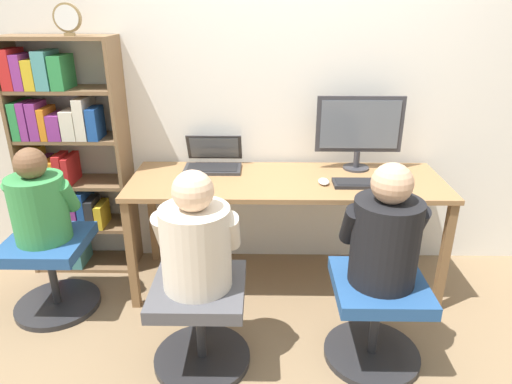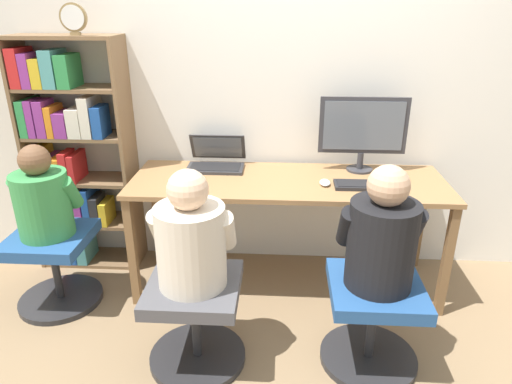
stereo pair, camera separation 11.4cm
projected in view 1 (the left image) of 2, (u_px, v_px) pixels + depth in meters
The scene contains 15 objects.
ground_plane at pixel (286, 311), 2.88m from camera, with size 14.00×14.00×0.00m, color #846B4C.
wall_back at pixel (286, 83), 3.05m from camera, with size 10.00×0.05×2.60m.
desk at pixel (286, 190), 2.92m from camera, with size 1.99×0.66×0.76m.
desktop_monitor at pixel (359, 129), 2.96m from camera, with size 0.56×0.17×0.49m.
laptop at pixel (213, 162), 3.07m from camera, with size 0.38×0.31×0.21m.
keyboard at pixel (366, 183), 2.79m from camera, with size 0.40×0.15×0.03m.
computer_mouse_by_keyboard at pixel (324, 181), 2.81m from camera, with size 0.07×0.11×0.03m.
office_chair_left at pixel (376, 313), 2.40m from camera, with size 0.52×0.52×0.49m.
office_chair_right at pixel (200, 317), 2.37m from camera, with size 0.52×0.52×0.49m.
person_at_monitor at pixel (386, 234), 2.22m from camera, with size 0.41×0.33×0.63m.
person_at_laptop at pixel (196, 240), 2.20m from camera, with size 0.42×0.34×0.61m.
bookshelf at pixel (64, 160), 3.08m from camera, with size 0.71×0.29×1.61m.
desk_clock at pixel (67, 19), 2.67m from camera, with size 0.17×0.03×0.19m.
office_chair_side at pixel (51, 268), 2.81m from camera, with size 0.52×0.52×0.49m.
person_near_shelf at pixel (39, 202), 2.65m from camera, with size 0.39×0.32×0.57m.
Camera 1 is at (-0.15, -2.37, 1.80)m, focal length 32.00 mm.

